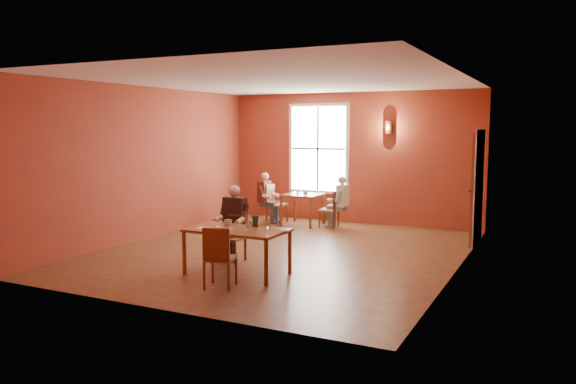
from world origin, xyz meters
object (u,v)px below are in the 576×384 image
at_px(chair_diner_main, 232,237).
at_px(diner_main, 231,226).
at_px(diner_white, 330,203).
at_px(main_table, 237,252).
at_px(diner_maroon, 276,199).
at_px(chair_empty, 220,257).
at_px(second_table, 302,209).
at_px(chair_diner_white, 329,209).
at_px(chair_diner_maroon, 277,204).

relative_size(chair_diner_main, diner_main, 0.68).
distance_m(chair_diner_main, diner_white, 3.70).
height_order(main_table, diner_main, diner_main).
height_order(diner_main, diner_white, diner_main).
bearing_deg(diner_main, diner_maroon, -73.59).
xyz_separation_m(chair_empty, second_table, (-1.08, 5.05, -0.08)).
distance_m(diner_main, diner_white, 3.73).
bearing_deg(main_table, diner_main, 128.88).
bearing_deg(main_table, diner_white, 93.12).
bearing_deg(main_table, chair_diner_white, 93.51).
relative_size(main_table, diner_maroon, 1.31).
distance_m(diner_main, diner_maroon, 3.88).
relative_size(diner_main, chair_empty, 1.39).
bearing_deg(chair_empty, chair_diner_main, 101.26).
bearing_deg(main_table, chair_diner_maroon, 109.84).
bearing_deg(diner_main, chair_diner_main, -90.00).
xyz_separation_m(chair_diner_white, diner_white, (0.03, 0.00, 0.14)).
distance_m(main_table, chair_diner_main, 0.82).
bearing_deg(second_table, chair_diner_maroon, 180.00).
bearing_deg(chair_diner_white, chair_diner_maroon, 90.00).
xyz_separation_m(diner_main, diner_maroon, (-1.10, 3.72, -0.04)).
bearing_deg(chair_diner_white, chair_diner_main, 176.38).
bearing_deg(chair_diner_white, chair_empty, -175.17).
bearing_deg(diner_white, second_table, 90.00).
distance_m(chair_empty, chair_diner_maroon, 5.33).
height_order(diner_main, chair_diner_maroon, diner_main).
distance_m(chair_diner_main, chair_empty, 1.51).
bearing_deg(second_table, diner_white, 0.00).
bearing_deg(diner_main, main_table, 128.88).
height_order(main_table, chair_diner_white, chair_diner_white).
bearing_deg(main_table, chair_empty, -77.20).
xyz_separation_m(main_table, second_table, (-0.92, 4.34, 0.01)).
height_order(diner_main, chair_diner_white, diner_main).
relative_size(diner_main, chair_diner_white, 1.48).
bearing_deg(chair_diner_maroon, chair_diner_white, 90.00).
xyz_separation_m(chair_empty, diner_white, (-0.40, 5.05, 0.12)).
bearing_deg(chair_diner_maroon, chair_empty, 18.89).
xyz_separation_m(chair_diner_main, second_table, (-0.42, 3.69, -0.06)).
bearing_deg(chair_diner_maroon, chair_diner_main, 16.11).
bearing_deg(chair_diner_maroon, main_table, 19.84).
xyz_separation_m(diner_white, chair_diner_maroon, (-1.33, 0.00, -0.10)).
bearing_deg(chair_diner_white, second_table, 90.00).
xyz_separation_m(diner_main, chair_diner_white, (0.23, 3.72, -0.19)).
bearing_deg(chair_diner_maroon, diner_white, 90.00).
bearing_deg(second_table, chair_empty, -77.96).
relative_size(chair_diner_main, chair_diner_white, 1.00).
xyz_separation_m(chair_diner_main, diner_main, (0.00, -0.03, 0.19)).
distance_m(second_table, chair_diner_white, 0.65).
distance_m(chair_diner_main, chair_diner_maroon, 3.84).
relative_size(diner_main, chair_diner_maroon, 1.35).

